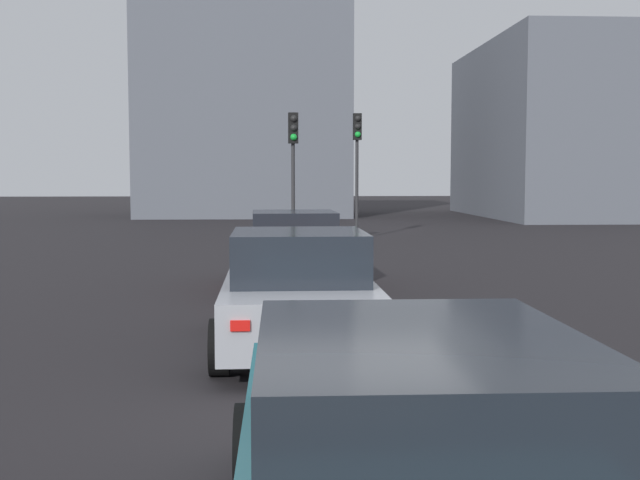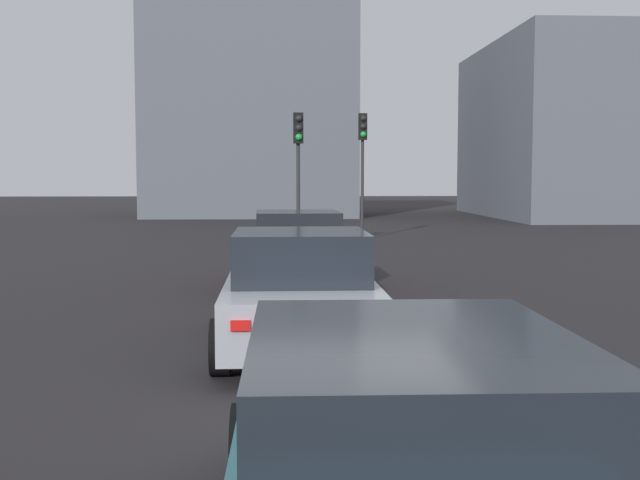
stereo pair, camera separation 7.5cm
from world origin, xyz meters
The scene contains 8 objects.
ground_plane centered at (0.00, 0.00, -0.10)m, with size 160.00×160.00×0.20m, color black.
car_red_lead centered at (8.49, 0.06, 0.73)m, with size 4.18×2.13×1.52m.
car_silver_second centered at (2.75, 0.15, 0.74)m, with size 4.14×2.09×1.53m.
car_teal_third centered at (-3.35, -0.24, 0.71)m, with size 4.75×2.01×1.47m.
traffic_light_near_left centered at (16.42, -0.14, 2.93)m, with size 0.32×0.30×4.07m.
traffic_light_near_right centered at (20.07, -2.42, 3.11)m, with size 0.32×0.29×4.34m.
building_facade_left centered at (35.77, -14.00, 4.65)m, with size 15.21×6.24×9.30m, color slate.
building_facade_center centered at (37.97, 2.00, 6.21)m, with size 8.81×11.33×12.41m, color slate.
Camera 2 is at (-7.26, 0.39, 2.22)m, focal length 44.87 mm.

